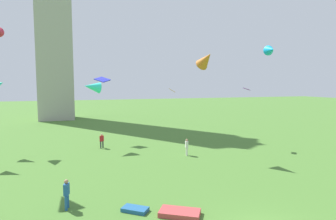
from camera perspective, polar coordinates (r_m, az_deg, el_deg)
person_0 at (r=31.93m, az=-13.31°, el=-5.93°), size 0.48×0.47×1.63m
person_1 at (r=17.44m, az=-19.90°, el=-15.44°), size 0.35×0.52×1.72m
person_2 at (r=28.06m, az=3.82°, el=-7.32°), size 0.33×0.50×1.65m
kite_flying_1 at (r=31.72m, az=-15.17°, el=4.55°), size 2.12×1.67×1.44m
kite_flying_3 at (r=32.50m, az=15.67°, el=4.11°), size 1.08×1.08×0.35m
kite_flying_4 at (r=35.51m, az=-13.20°, el=6.04°), size 2.01×2.05×0.78m
kite_flying_5 at (r=38.67m, az=0.83°, el=4.00°), size 0.97×1.01×0.58m
kite_flying_8 at (r=27.31m, az=7.69°, el=10.13°), size 1.56×2.28×1.96m
kite_flying_9 at (r=35.72m, az=20.14°, el=11.39°), size 1.69×2.02×1.26m
kite_bundle_0 at (r=16.09m, az=2.39°, el=-20.16°), size 2.44×2.11×0.28m
kite_bundle_1 at (r=16.65m, az=-6.70°, el=-19.40°), size 1.59×1.48×0.22m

